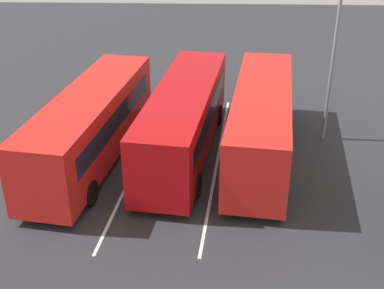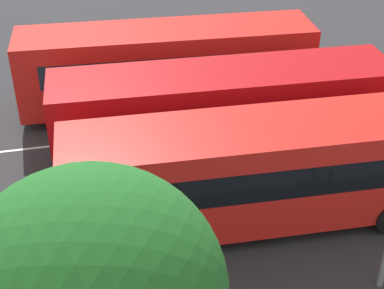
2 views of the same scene
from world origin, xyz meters
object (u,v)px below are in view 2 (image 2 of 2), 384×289
object	(u,v)px
bus_center_right	(167,65)
pedestrian	(354,71)
bus_far_left	(264,170)
bus_center_left	(224,111)

from	to	relation	value
bus_center_right	pedestrian	bearing A→B (deg)	-1.94
bus_far_left	pedestrian	size ratio (longest dim) A/B	6.31
bus_center_left	bus_center_right	world-z (taller)	same
pedestrian	bus_center_right	bearing A→B (deg)	-20.34
bus_center_right	bus_far_left	bearing A→B (deg)	-76.69
bus_far_left	bus_center_right	bearing A→B (deg)	102.25
bus_center_right	pedestrian	xyz separation A→B (m)	(7.44, -1.38, -0.73)
bus_center_right	bus_center_left	bearing A→B (deg)	-70.92
bus_far_left	pedestrian	world-z (taller)	bus_far_left
bus_far_left	bus_center_right	world-z (taller)	same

